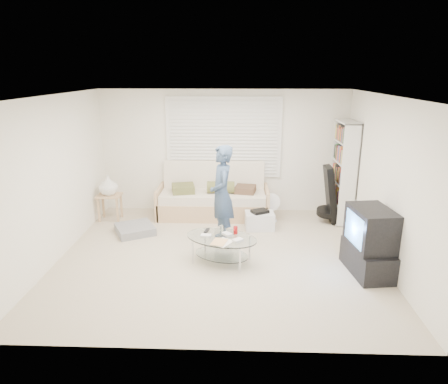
{
  "coord_description": "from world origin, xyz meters",
  "views": [
    {
      "loc": [
        0.31,
        -5.8,
        2.84
      ],
      "look_at": [
        0.08,
        0.3,
        0.98
      ],
      "focal_mm": 32.0,
      "sensor_mm": 36.0,
      "label": 1
    }
  ],
  "objects_px": {
    "futon_sofa": "(213,199)",
    "bookshelf": "(343,172)",
    "coffee_table": "(222,242)",
    "tv_unit": "(369,242)"
  },
  "relations": [
    {
      "from": "futon_sofa",
      "to": "coffee_table",
      "type": "distance_m",
      "value": 2.09
    },
    {
      "from": "futon_sofa",
      "to": "coffee_table",
      "type": "height_order",
      "value": "futon_sofa"
    },
    {
      "from": "futon_sofa",
      "to": "bookshelf",
      "type": "relative_size",
      "value": 1.14
    },
    {
      "from": "tv_unit",
      "to": "coffee_table",
      "type": "distance_m",
      "value": 2.15
    },
    {
      "from": "futon_sofa",
      "to": "bookshelf",
      "type": "height_order",
      "value": "bookshelf"
    },
    {
      "from": "coffee_table",
      "to": "futon_sofa",
      "type": "bearing_deg",
      "value": 97.17
    },
    {
      "from": "futon_sofa",
      "to": "coffee_table",
      "type": "bearing_deg",
      "value": -82.83
    },
    {
      "from": "bookshelf",
      "to": "coffee_table",
      "type": "xyz_separation_m",
      "value": [
        -2.26,
        -1.91,
        -0.64
      ]
    },
    {
      "from": "bookshelf",
      "to": "futon_sofa",
      "type": "bearing_deg",
      "value": 176.25
    },
    {
      "from": "bookshelf",
      "to": "coffee_table",
      "type": "distance_m",
      "value": 3.03
    }
  ]
}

